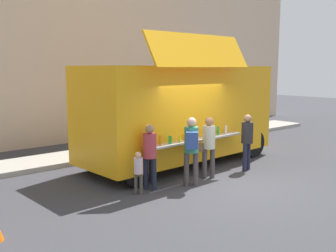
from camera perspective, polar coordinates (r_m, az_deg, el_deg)
ground_plane at (r=10.28m, az=8.31°, el=-8.32°), size 60.00×60.00×0.00m
curb_strip at (r=12.46m, az=-20.69°, el=-5.44°), size 28.00×1.60×0.15m
building_behind at (r=16.26m, az=-23.07°, el=14.92°), size 32.00×2.40×9.93m
food_truck_main at (r=11.99m, az=1.74°, el=2.18°), size 6.41×3.06×3.85m
trash_bin at (r=16.79m, az=7.27°, el=-0.12°), size 0.60×0.60×0.93m
customer_front_ordering at (r=10.51m, az=5.88°, el=-2.36°), size 0.52×0.41×1.66m
customer_mid_with_backpack at (r=9.76m, az=3.42°, el=-2.70°), size 0.53×0.55×1.74m
customer_rear_waiting at (r=9.49m, az=-2.67°, el=-3.64°), size 0.33×0.33×1.61m
customer_extra_browsing at (r=11.49m, az=11.44°, el=-1.61°), size 0.34×0.33×1.63m
child_near_queue at (r=9.24m, az=-4.34°, el=-6.26°), size 0.21×0.21×1.02m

